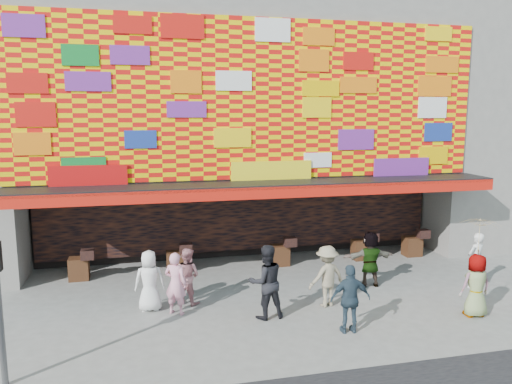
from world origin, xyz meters
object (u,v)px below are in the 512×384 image
at_px(ped_i, 187,276).
at_px(parasol, 480,235).
at_px(ped_f, 370,259).
at_px(ped_g, 476,285).
at_px(ped_a, 150,281).
at_px(ped_b, 176,283).
at_px(ped_e, 350,299).
at_px(ped_c, 266,282).
at_px(ped_d, 327,276).
at_px(ped_h, 476,260).

xyz_separation_m(ped_i, parasol, (7.07, -2.58, 1.36)).
relative_size(ped_f, ped_g, 1.03).
xyz_separation_m(ped_f, ped_g, (1.63, -2.67, -0.02)).
bearing_deg(ped_a, ped_f, -174.69).
distance_m(ped_b, ped_e, 4.43).
relative_size(ped_c, ped_g, 1.17).
bearing_deg(ped_f, ped_g, 123.89).
bearing_deg(ped_b, ped_d, -154.81).
xyz_separation_m(ped_d, ped_g, (3.44, -1.52, -0.02)).
xyz_separation_m(ped_f, ped_h, (2.99, -0.83, -0.00)).
relative_size(ped_c, ped_f, 1.14).
xyz_separation_m(ped_h, ped_i, (-8.44, 0.73, -0.06)).
bearing_deg(ped_d, ped_c, -1.90).
bearing_deg(parasol, ped_a, 164.22).
bearing_deg(ped_d, ped_b, -19.65).
xyz_separation_m(ped_c, ped_e, (1.72, -1.29, -0.12)).
bearing_deg(ped_e, ped_i, -32.46).
relative_size(ped_c, ped_i, 1.23).
bearing_deg(ped_c, ped_a, -28.15).
height_order(ped_e, parasol, parasol).
relative_size(ped_b, ped_c, 0.86).
distance_m(ped_c, ped_i, 2.35).
distance_m(ped_c, parasol, 5.48).
height_order(ped_e, ped_h, ped_h).
height_order(ped_a, ped_b, ped_b).
bearing_deg(ped_e, ped_d, -87.16).
distance_m(ped_a, ped_c, 3.08).
bearing_deg(ped_f, ped_a, 6.05).
relative_size(ped_e, ped_g, 1.02).
distance_m(ped_a, ped_i, 1.05).
bearing_deg(ped_i, ped_c, -178.72).
relative_size(ped_b, parasol, 0.90).
xyz_separation_m(ped_a, ped_f, (6.45, 0.39, 0.03)).
bearing_deg(parasol, ped_d, 156.22).
distance_m(ped_i, parasol, 7.65).
height_order(ped_c, ped_g, ped_c).
xyz_separation_m(ped_d, ped_h, (4.81, 0.33, 0.00)).
xyz_separation_m(ped_b, ped_h, (8.80, -0.05, 0.01)).
height_order(ped_b, ped_i, ped_b).
bearing_deg(ped_c, ped_i, -44.29).
relative_size(ped_f, ped_h, 1.00).
bearing_deg(ped_h, parasol, 37.27).
height_order(ped_b, ped_c, ped_c).
distance_m(ped_c, ped_g, 5.35).
relative_size(ped_c, ped_e, 1.15).
bearing_deg(ped_i, parasol, -160.50).
relative_size(ped_e, ped_i, 1.07).
xyz_separation_m(ped_c, ped_i, (-1.84, 1.45, -0.18)).
distance_m(ped_e, parasol, 3.75).
distance_m(ped_g, ped_i, 7.53).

